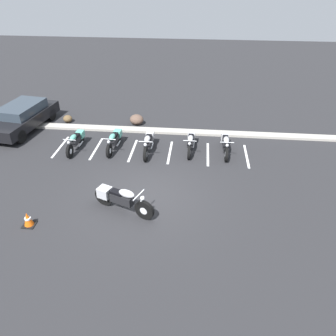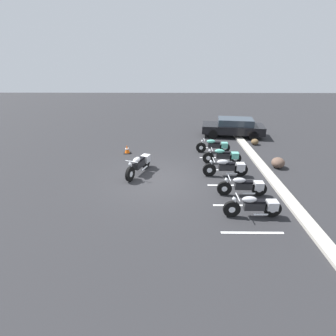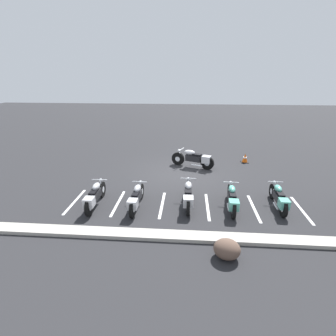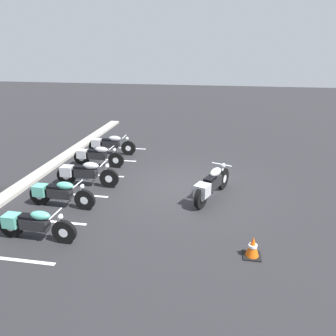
{
  "view_description": "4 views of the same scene",
  "coord_description": "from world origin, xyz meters",
  "px_view_note": "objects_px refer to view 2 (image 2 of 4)",
  "views": [
    {
      "loc": [
        1.78,
        -9.55,
        7.29
      ],
      "look_at": [
        0.71,
        1.18,
        0.55
      ],
      "focal_mm": 35.0,
      "sensor_mm": 36.0,
      "label": 1
    },
    {
      "loc": [
        11.18,
        0.65,
        5.49
      ],
      "look_at": [
        -0.41,
        0.55,
        0.42
      ],
      "focal_mm": 28.0,
      "sensor_mm": 36.0,
      "label": 2
    },
    {
      "loc": [
        -0.34,
        12.28,
        4.78
      ],
      "look_at": [
        0.49,
        1.5,
        0.8
      ],
      "focal_mm": 28.0,
      "sensor_mm": 36.0,
      "label": 3
    },
    {
      "loc": [
        -10.06,
        -1.09,
        4.52
      ],
      "look_at": [
        -0.78,
        0.49,
        0.97
      ],
      "focal_mm": 35.0,
      "sensor_mm": 36.0,
      "label": 4
    }
  ],
  "objects_px": {
    "parked_bike_0": "(215,146)",
    "landscape_rock_0": "(255,142)",
    "parked_bike_2": "(228,167)",
    "parked_bike_4": "(256,206)",
    "traffic_cone": "(127,149)",
    "parked_bike_3": "(245,186)",
    "parked_bike_1": "(224,156)",
    "landscape_rock_1": "(278,163)",
    "car_black": "(233,127)",
    "motorcycle_silver_featured": "(140,164)"
  },
  "relations": [
    {
      "from": "parked_bike_1",
      "to": "landscape_rock_1",
      "type": "bearing_deg",
      "value": 171.81
    },
    {
      "from": "parked_bike_3",
      "to": "parked_bike_4",
      "type": "relative_size",
      "value": 0.98
    },
    {
      "from": "parked_bike_2",
      "to": "parked_bike_4",
      "type": "height_order",
      "value": "parked_bike_2"
    },
    {
      "from": "parked_bike_1",
      "to": "car_black",
      "type": "bearing_deg",
      "value": -104.49
    },
    {
      "from": "parked_bike_0",
      "to": "parked_bike_3",
      "type": "relative_size",
      "value": 0.99
    },
    {
      "from": "parked_bike_4",
      "to": "car_black",
      "type": "xyz_separation_m",
      "value": [
        -10.25,
        1.42,
        0.24
      ]
    },
    {
      "from": "parked_bike_0",
      "to": "landscape_rock_1",
      "type": "height_order",
      "value": "parked_bike_0"
    },
    {
      "from": "parked_bike_2",
      "to": "parked_bike_1",
      "type": "bearing_deg",
      "value": -94.71
    },
    {
      "from": "motorcycle_silver_featured",
      "to": "parked_bike_4",
      "type": "xyz_separation_m",
      "value": [
        3.78,
        4.6,
        -0.05
      ]
    },
    {
      "from": "parked_bike_2",
      "to": "parked_bike_3",
      "type": "bearing_deg",
      "value": 99.34
    },
    {
      "from": "traffic_cone",
      "to": "parked_bike_4",
      "type": "bearing_deg",
      "value": 40.58
    },
    {
      "from": "parked_bike_3",
      "to": "parked_bike_1",
      "type": "bearing_deg",
      "value": -84.8
    },
    {
      "from": "parked_bike_0",
      "to": "landscape_rock_0",
      "type": "distance_m",
      "value": 3.24
    },
    {
      "from": "car_black",
      "to": "parked_bike_4",
      "type": "bearing_deg",
      "value": 89.97
    },
    {
      "from": "parked_bike_2",
      "to": "parked_bike_4",
      "type": "distance_m",
      "value": 3.48
    },
    {
      "from": "landscape_rock_0",
      "to": "traffic_cone",
      "type": "xyz_separation_m",
      "value": [
        1.68,
        -8.12,
        0.04
      ]
    },
    {
      "from": "parked_bike_3",
      "to": "parked_bike_4",
      "type": "distance_m",
      "value": 1.57
    },
    {
      "from": "parked_bike_2",
      "to": "car_black",
      "type": "bearing_deg",
      "value": -104.72
    },
    {
      "from": "parked_bike_2",
      "to": "landscape_rock_1",
      "type": "relative_size",
      "value": 2.99
    },
    {
      "from": "parked_bike_4",
      "to": "parked_bike_1",
      "type": "bearing_deg",
      "value": -88.25
    },
    {
      "from": "parked_bike_3",
      "to": "car_black",
      "type": "height_order",
      "value": "car_black"
    },
    {
      "from": "parked_bike_1",
      "to": "traffic_cone",
      "type": "distance_m",
      "value": 5.7
    },
    {
      "from": "parked_bike_4",
      "to": "landscape_rock_0",
      "type": "bearing_deg",
      "value": -106.86
    },
    {
      "from": "car_black",
      "to": "landscape_rock_0",
      "type": "relative_size",
      "value": 9.31
    },
    {
      "from": "parked_bike_1",
      "to": "traffic_cone",
      "type": "xyz_separation_m",
      "value": [
        -1.55,
        -5.48,
        -0.2
      ]
    },
    {
      "from": "traffic_cone",
      "to": "parked_bike_3",
      "type": "bearing_deg",
      "value": 48.37
    },
    {
      "from": "motorcycle_silver_featured",
      "to": "landscape_rock_0",
      "type": "xyz_separation_m",
      "value": [
        -4.52,
        7.05,
        -0.3
      ]
    },
    {
      "from": "parked_bike_0",
      "to": "parked_bike_4",
      "type": "bearing_deg",
      "value": 94.94
    },
    {
      "from": "motorcycle_silver_featured",
      "to": "traffic_cone",
      "type": "distance_m",
      "value": 3.04
    },
    {
      "from": "parked_bike_4",
      "to": "parked_bike_3",
      "type": "bearing_deg",
      "value": -90.9
    },
    {
      "from": "parked_bike_0",
      "to": "parked_bike_1",
      "type": "xyz_separation_m",
      "value": [
        1.74,
        0.22,
        0.01
      ]
    },
    {
      "from": "parked_bike_1",
      "to": "parked_bike_2",
      "type": "relative_size",
      "value": 0.95
    },
    {
      "from": "car_black",
      "to": "traffic_cone",
      "type": "relative_size",
      "value": 8.85
    },
    {
      "from": "parked_bike_3",
      "to": "motorcycle_silver_featured",
      "type": "bearing_deg",
      "value": -23.73
    },
    {
      "from": "parked_bike_0",
      "to": "car_black",
      "type": "distance_m",
      "value": 3.91
    },
    {
      "from": "parked_bike_0",
      "to": "parked_bike_3",
      "type": "distance_m",
      "value": 5.25
    },
    {
      "from": "parked_bike_0",
      "to": "parked_bike_4",
      "type": "distance_m",
      "value": 6.82
    },
    {
      "from": "parked_bike_0",
      "to": "landscape_rock_0",
      "type": "relative_size",
      "value": 4.21
    },
    {
      "from": "traffic_cone",
      "to": "parked_bike_1",
      "type": "bearing_deg",
      "value": 74.18
    },
    {
      "from": "parked_bike_2",
      "to": "car_black",
      "type": "distance_m",
      "value": 7.0
    },
    {
      "from": "parked_bike_4",
      "to": "parked_bike_2",
      "type": "bearing_deg",
      "value": -85.27
    },
    {
      "from": "parked_bike_3",
      "to": "landscape_rock_1",
      "type": "height_order",
      "value": "parked_bike_3"
    },
    {
      "from": "parked_bike_0",
      "to": "parked_bike_2",
      "type": "distance_m",
      "value": 3.34
    },
    {
      "from": "parked_bike_0",
      "to": "parked_bike_2",
      "type": "xyz_separation_m",
      "value": [
        3.34,
        0.1,
        0.03
      ]
    },
    {
      "from": "parked_bike_1",
      "to": "parked_bike_4",
      "type": "height_order",
      "value": "parked_bike_4"
    },
    {
      "from": "motorcycle_silver_featured",
      "to": "parked_bike_1",
      "type": "xyz_separation_m",
      "value": [
        -1.29,
        4.41,
        -0.06
      ]
    },
    {
      "from": "car_black",
      "to": "landscape_rock_1",
      "type": "xyz_separation_m",
      "value": [
        5.71,
        1.12,
        -0.41
      ]
    },
    {
      "from": "motorcycle_silver_featured",
      "to": "traffic_cone",
      "type": "relative_size",
      "value": 4.4
    },
    {
      "from": "motorcycle_silver_featured",
      "to": "parked_bike_4",
      "type": "bearing_deg",
      "value": 72.31
    },
    {
      "from": "parked_bike_3",
      "to": "car_black",
      "type": "bearing_deg",
      "value": -97.36
    }
  ]
}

